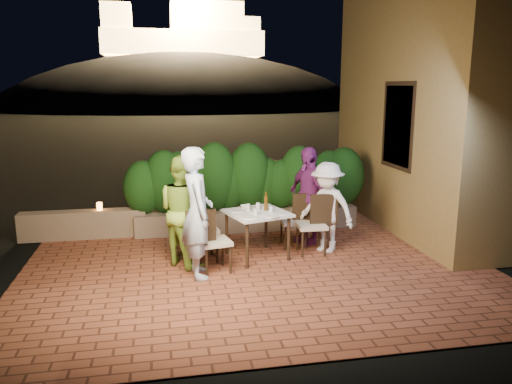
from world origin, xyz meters
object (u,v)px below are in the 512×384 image
object	(u,v)px
diner_green	(183,211)
chair_left_front	(215,240)
chair_right_front	(311,224)
diner_blue	(197,213)
diner_purple	(308,195)
chair_left_back	(201,228)
bowl	(245,207)
parapet_lamp	(99,206)
chair_right_back	(294,220)
dining_table	(257,235)
diner_white	(327,207)
beer_bottle	(266,201)

from	to	relation	value
diner_green	chair_left_front	bearing A→B (deg)	-169.86
chair_right_front	diner_blue	bearing A→B (deg)	21.56
diner_green	diner_purple	size ratio (longest dim) A/B	1.00
chair_left_back	bowl	bearing A→B (deg)	14.52
chair_left_front	parapet_lamp	bearing A→B (deg)	120.07
diner_blue	chair_right_front	bearing A→B (deg)	-76.75
chair_right_back	diner_purple	bearing A→B (deg)	-152.51
bowl	dining_table	bearing A→B (deg)	-65.38
diner_white	dining_table	bearing A→B (deg)	-126.88
beer_bottle	chair_right_back	distance (m)	0.81
chair_left_back	parapet_lamp	distance (m)	2.34
chair_left_back	diner_purple	size ratio (longest dim) A/B	0.62
parapet_lamp	chair_right_back	bearing A→B (deg)	-19.52
chair_right_front	diner_blue	distance (m)	2.05
bowl	diner_green	world-z (taller)	diner_green
dining_table	diner_green	world-z (taller)	diner_green
parapet_lamp	dining_table	bearing A→B (deg)	-32.22
chair_left_front	diner_green	bearing A→B (deg)	125.95
chair_left_front	chair_right_back	distance (m)	1.73
diner_white	chair_left_front	bearing A→B (deg)	-114.43
dining_table	bowl	distance (m)	0.52
chair_right_back	beer_bottle	bearing A→B (deg)	36.13
diner_purple	bowl	bearing A→B (deg)	-94.74
chair_right_front	chair_left_front	bearing A→B (deg)	20.43
chair_left_back	diner_green	size ratio (longest dim) A/B	0.62
bowl	chair_left_front	size ratio (longest dim) A/B	0.17
diner_blue	diner_green	size ratio (longest dim) A/B	1.11
beer_bottle	diner_white	world-z (taller)	diner_white
chair_left_back	diner_white	size ratio (longest dim) A/B	0.71
dining_table	bowl	world-z (taller)	bowl
diner_blue	parapet_lamp	size ratio (longest dim) A/B	13.39
dining_table	chair_right_back	xyz separation A→B (m)	(0.72, 0.46, 0.08)
beer_bottle	chair_left_front	size ratio (longest dim) A/B	0.32
beer_bottle	chair_left_back	world-z (taller)	chair_left_back
chair_right_front	diner_blue	size ratio (longest dim) A/B	0.52
chair_left_back	diner_green	world-z (taller)	diner_green
diner_white	parapet_lamp	distance (m)	4.07
beer_bottle	chair_right_back	bearing A→B (deg)	33.82
dining_table	chair_left_back	size ratio (longest dim) A/B	0.84
bowl	chair_right_front	xyz separation A→B (m)	(1.05, -0.26, -0.28)
chair_left_back	diner_blue	xyz separation A→B (m)	(-0.10, -0.63, 0.41)
diner_white	chair_right_back	bearing A→B (deg)	-169.78
dining_table	diner_purple	world-z (taller)	diner_purple
beer_bottle	diner_white	distance (m)	1.04
diner_purple	chair_right_front	bearing A→B (deg)	-29.19
bowl	parapet_lamp	world-z (taller)	bowl
chair_left_back	chair_left_front	bearing A→B (deg)	-79.88
dining_table	beer_bottle	xyz separation A→B (m)	(0.16, 0.08, 0.53)
dining_table	parapet_lamp	world-z (taller)	dining_table
beer_bottle	bowl	distance (m)	0.39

